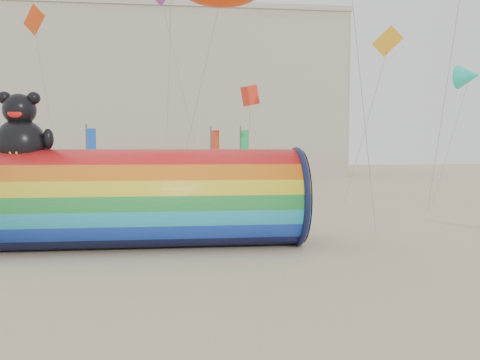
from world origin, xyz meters
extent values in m
plane|color=#CCB58C|center=(0.00, 0.00, 0.00)|extent=(160.00, 160.00, 0.00)
cube|color=#B7AD99|center=(-12.00, 46.00, 10.00)|extent=(60.00, 15.00, 20.00)
cube|color=#28303D|center=(-12.00, 38.44, 10.50)|extent=(59.50, 0.12, 17.00)
cube|color=#B2ADA0|center=(-12.00, 46.00, 20.30)|extent=(60.40, 15.40, 0.60)
cylinder|color=red|center=(-3.57, 0.48, 1.82)|extent=(12.47, 3.64, 3.64)
torus|color=#0F1438|center=(2.55, 0.48, 1.82)|extent=(0.25, 3.82, 3.82)
cylinder|color=black|center=(2.69, 0.48, 1.82)|extent=(0.06, 3.60, 3.60)
ellipsoid|color=black|center=(-7.52, 0.48, 3.79)|extent=(1.78, 1.59, 1.87)
ellipsoid|color=yellow|center=(-7.52, -0.10, 3.69)|extent=(0.91, 0.40, 0.80)
sphere|color=black|center=(-7.52, 0.48, 5.04)|extent=(1.14, 1.14, 1.14)
sphere|color=black|center=(-8.01, 0.48, 5.46)|extent=(0.46, 0.46, 0.46)
sphere|color=black|center=(-7.02, 0.48, 5.46)|extent=(0.46, 0.46, 0.46)
ellipsoid|color=red|center=(-7.52, 0.01, 4.89)|extent=(0.50, 0.18, 0.32)
ellipsoid|color=black|center=(-6.53, 0.37, 4.00)|extent=(0.37, 0.37, 0.75)
cylinder|color=#59595E|center=(-7.95, 13.50, 2.60)|extent=(0.10, 0.10, 5.20)
cube|color=blue|center=(-7.64, 13.50, 2.65)|extent=(0.56, 0.06, 4.50)
cylinder|color=#59595E|center=(0.02, 15.65, 2.60)|extent=(0.10, 0.10, 5.20)
cube|color=red|center=(0.33, 15.65, 2.65)|extent=(0.56, 0.06, 4.50)
cylinder|color=#59595E|center=(2.08, 15.51, 2.60)|extent=(0.10, 0.10, 5.20)
cube|color=green|center=(2.39, 15.51, 2.65)|extent=(0.56, 0.06, 4.50)
cube|color=#FFAA1A|center=(8.82, 6.73, 9.23)|extent=(0.94, 0.06, 1.31)
cube|color=red|center=(2.38, 12.68, 7.00)|extent=(0.76, 0.76, 1.21)
cube|color=#D8400B|center=(-9.39, 8.53, 10.26)|extent=(0.91, 0.06, 1.28)
cone|color=#1BD9B1|center=(14.99, 9.31, 7.92)|extent=(1.41, 1.41, 1.27)
camera|label=1|loc=(-1.55, -17.04, 3.70)|focal=35.00mm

